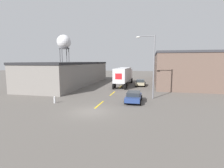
% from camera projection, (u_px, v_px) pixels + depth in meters
% --- Properties ---
extents(ground_plane, '(160.00, 160.00, 0.00)m').
position_uv_depth(ground_plane, '(91.00, 112.00, 18.68)').
color(ground_plane, '#56514C').
extents(road_centerline, '(0.20, 19.11, 0.01)m').
position_uv_depth(road_centerline, '(112.00, 93.00, 29.13)').
color(road_centerline, gold).
rests_on(road_centerline, ground_plane).
extents(warehouse_left, '(9.62, 27.80, 5.14)m').
position_uv_depth(warehouse_left, '(71.00, 73.00, 40.40)').
color(warehouse_left, slate).
rests_on(warehouse_left, ground_plane).
extents(warehouse_right, '(13.26, 28.84, 7.18)m').
position_uv_depth(warehouse_right, '(182.00, 68.00, 42.84)').
color(warehouse_right, brown).
rests_on(warehouse_right, ground_plane).
extents(semi_truck, '(2.68, 13.14, 3.92)m').
position_uv_depth(semi_truck, '(124.00, 75.00, 38.50)').
color(semi_truck, silver).
rests_on(semi_truck, ground_plane).
extents(parked_car_right_far, '(2.07, 4.43, 1.41)m').
position_uv_depth(parked_car_right_far, '(140.00, 82.00, 37.96)').
color(parked_car_right_far, tan).
rests_on(parked_car_right_far, ground_plane).
extents(parked_car_right_near, '(2.07, 4.43, 1.41)m').
position_uv_depth(parked_car_right_near, '(134.00, 97.00, 22.84)').
color(parked_car_right_near, navy).
rests_on(parked_car_right_near, ground_plane).
extents(water_tower, '(4.96, 4.96, 14.71)m').
position_uv_depth(water_tower, '(64.00, 43.00, 62.38)').
color(water_tower, '#47474C').
rests_on(water_tower, ground_plane).
extents(street_lamp, '(2.64, 0.32, 8.95)m').
position_uv_depth(street_lamp, '(152.00, 63.00, 24.55)').
color(street_lamp, slate).
rests_on(street_lamp, ground_plane).
extents(fire_hydrant, '(0.22, 0.22, 0.88)m').
position_uv_depth(fire_hydrant, '(55.00, 100.00, 22.40)').
color(fire_hydrant, silver).
rests_on(fire_hydrant, ground_plane).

